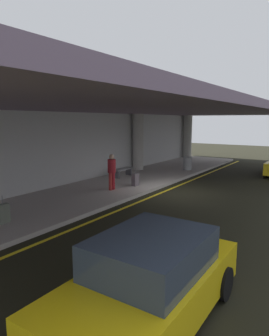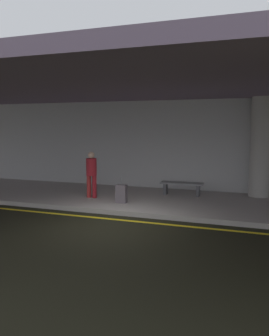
{
  "view_description": "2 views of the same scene",
  "coord_description": "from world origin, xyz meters",
  "px_view_note": "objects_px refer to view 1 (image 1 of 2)",
  "views": [
    {
      "loc": [
        -12.84,
        -6.13,
        3.4
      ],
      "look_at": [
        -1.43,
        1.44,
        1.23
      ],
      "focal_mm": 32.51,
      "sensor_mm": 36.0,
      "label": 1
    },
    {
      "loc": [
        3.72,
        -8.47,
        2.74
      ],
      "look_at": [
        0.09,
        1.95,
        1.38
      ],
      "focal_mm": 36.27,
      "sensor_mm": 36.0,
      "label": 2
    }
  ],
  "objects_px": {
    "support_column_left_mid": "(188,136)",
    "support_column_far_left": "(138,142)",
    "traveler_with_luggage": "(112,170)",
    "suitcase_upright_secondary": "(3,214)",
    "trash_bin_steel": "(187,163)",
    "car_yellow_taxi": "(150,281)",
    "bench_metal": "(123,171)",
    "suitcase_upright_primary": "(135,180)"
  },
  "relations": [
    {
      "from": "support_column_left_mid",
      "to": "suitcase_upright_secondary",
      "type": "bearing_deg",
      "value": -173.3
    },
    {
      "from": "support_column_far_left",
      "to": "support_column_left_mid",
      "type": "relative_size",
      "value": 1.0
    },
    {
      "from": "support_column_left_mid",
      "to": "traveler_with_luggage",
      "type": "bearing_deg",
      "value": -170.64
    },
    {
      "from": "support_column_far_left",
      "to": "suitcase_upright_primary",
      "type": "xyz_separation_m",
      "value": [
        -4.42,
        -2.71,
        -1.51
      ]
    },
    {
      "from": "car_yellow_taxi",
      "to": "bench_metal",
      "type": "bearing_deg",
      "value": -140.07
    },
    {
      "from": "traveler_with_luggage",
      "to": "suitcase_upright_primary",
      "type": "height_order",
      "value": "traveler_with_luggage"
    },
    {
      "from": "support_column_left_mid",
      "to": "traveler_with_luggage",
      "type": "height_order",
      "value": "support_column_left_mid"
    },
    {
      "from": "suitcase_upright_secondary",
      "to": "bench_metal",
      "type": "relative_size",
      "value": 0.56
    },
    {
      "from": "traveler_with_luggage",
      "to": "trash_bin_steel",
      "type": "xyz_separation_m",
      "value": [
        7.39,
        -0.56,
        -0.54
      ]
    },
    {
      "from": "traveler_with_luggage",
      "to": "trash_bin_steel",
      "type": "bearing_deg",
      "value": 124.87
    },
    {
      "from": "support_column_left_mid",
      "to": "trash_bin_steel",
      "type": "distance_m",
      "value": 7.11
    },
    {
      "from": "bench_metal",
      "to": "suitcase_upright_primary",
      "type": "bearing_deg",
      "value": -130.27
    },
    {
      "from": "support_column_left_mid",
      "to": "bench_metal",
      "type": "height_order",
      "value": "support_column_left_mid"
    },
    {
      "from": "support_column_left_mid",
      "to": "traveler_with_luggage",
      "type": "relative_size",
      "value": 2.17
    },
    {
      "from": "suitcase_upright_secondary",
      "to": "trash_bin_steel",
      "type": "xyz_separation_m",
      "value": [
        13.03,
        -0.55,
        0.11
      ]
    },
    {
      "from": "support_column_far_left",
      "to": "suitcase_upright_secondary",
      "type": "distance_m",
      "value": 11.72
    },
    {
      "from": "suitcase_upright_primary",
      "to": "bench_metal",
      "type": "xyz_separation_m",
      "value": [
        1.67,
        1.98,
        0.04
      ]
    },
    {
      "from": "support_column_far_left",
      "to": "bench_metal",
      "type": "distance_m",
      "value": 3.2
    },
    {
      "from": "car_yellow_taxi",
      "to": "bench_metal",
      "type": "xyz_separation_m",
      "value": [
        9.99,
        7.75,
        -0.21
      ]
    },
    {
      "from": "support_column_far_left",
      "to": "trash_bin_steel",
      "type": "distance_m",
      "value": 3.56
    },
    {
      "from": "support_column_far_left",
      "to": "suitcase_upright_primary",
      "type": "distance_m",
      "value": 5.4
    },
    {
      "from": "car_yellow_taxi",
      "to": "traveler_with_luggage",
      "type": "bearing_deg",
      "value": -136.19
    },
    {
      "from": "support_column_far_left",
      "to": "suitcase_upright_primary",
      "type": "height_order",
      "value": "support_column_far_left"
    },
    {
      "from": "traveler_with_luggage",
      "to": "bench_metal",
      "type": "relative_size",
      "value": 1.05
    },
    {
      "from": "car_yellow_taxi",
      "to": "bench_metal",
      "type": "distance_m",
      "value": 12.64
    },
    {
      "from": "support_column_left_mid",
      "to": "support_column_far_left",
      "type": "bearing_deg",
      "value": 180.0
    },
    {
      "from": "traveler_with_luggage",
      "to": "suitcase_upright_primary",
      "type": "bearing_deg",
      "value": 111.04
    },
    {
      "from": "support_column_left_mid",
      "to": "suitcase_upright_primary",
      "type": "xyz_separation_m",
      "value": [
        -12.42,
        -2.71,
        -1.51
      ]
    },
    {
      "from": "support_column_far_left",
      "to": "suitcase_upright_secondary",
      "type": "relative_size",
      "value": 4.06
    },
    {
      "from": "car_yellow_taxi",
      "to": "suitcase_upright_secondary",
      "type": "bearing_deg",
      "value": -100.08
    },
    {
      "from": "suitcase_upright_secondary",
      "to": "suitcase_upright_primary",
      "type": "bearing_deg",
      "value": 20.47
    },
    {
      "from": "car_yellow_taxi",
      "to": "suitcase_upright_secondary",
      "type": "relative_size",
      "value": 4.56
    },
    {
      "from": "support_column_far_left",
      "to": "traveler_with_luggage",
      "type": "xyz_separation_m",
      "value": [
        -5.76,
        -2.27,
        -0.86
      ]
    },
    {
      "from": "car_yellow_taxi",
      "to": "trash_bin_steel",
      "type": "distance_m",
      "value": 15.44
    },
    {
      "from": "traveler_with_luggage",
      "to": "suitcase_upright_primary",
      "type": "relative_size",
      "value": 1.87
    },
    {
      "from": "support_column_left_mid",
      "to": "car_yellow_taxi",
      "type": "bearing_deg",
      "value": -157.74
    },
    {
      "from": "support_column_left_mid",
      "to": "car_yellow_taxi",
      "type": "relative_size",
      "value": 0.89
    },
    {
      "from": "suitcase_upright_secondary",
      "to": "trash_bin_steel",
      "type": "distance_m",
      "value": 13.04
    },
    {
      "from": "support_column_left_mid",
      "to": "suitcase_upright_primary",
      "type": "distance_m",
      "value": 12.8
    },
    {
      "from": "bench_metal",
      "to": "trash_bin_steel",
      "type": "bearing_deg",
      "value": -25.63
    },
    {
      "from": "suitcase_upright_secondary",
      "to": "bench_metal",
      "type": "xyz_separation_m",
      "value": [
        8.65,
        1.55,
        0.04
      ]
    },
    {
      "from": "bench_metal",
      "to": "trash_bin_steel",
      "type": "relative_size",
      "value": 1.88
    }
  ]
}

